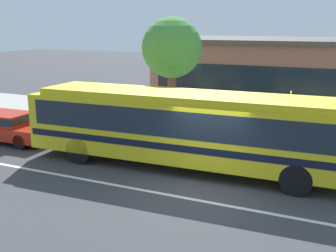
% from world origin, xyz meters
% --- Properties ---
extents(ground_plane, '(120.00, 120.00, 0.00)m').
position_xyz_m(ground_plane, '(0.00, 0.00, 0.00)').
color(ground_plane, '#3A3A3E').
extents(sidewalk_slab, '(60.00, 8.00, 0.12)m').
position_xyz_m(sidewalk_slab, '(0.00, 7.16, 0.06)').
color(sidewalk_slab, '#97988F').
rests_on(sidewalk_slab, ground_plane).
extents(lane_stripe_center, '(56.00, 0.16, 0.01)m').
position_xyz_m(lane_stripe_center, '(0.00, -0.80, 0.00)').
color(lane_stripe_center, silver).
rests_on(lane_stripe_center, ground_plane).
extents(transit_bus, '(11.98, 3.00, 2.76)m').
position_xyz_m(transit_bus, '(-1.35, 1.81, 1.61)').
color(transit_bus, gold).
rests_on(transit_bus, ground_plane).
extents(sedan_behind_bus, '(4.51, 1.99, 1.29)m').
position_xyz_m(sedan_behind_bus, '(-10.06, 1.73, 0.72)').
color(sedan_behind_bus, '#B32514').
rests_on(sedan_behind_bus, ground_plane).
extents(pedestrian_waiting_near_sign, '(0.48, 0.48, 1.72)m').
position_xyz_m(pedestrian_waiting_near_sign, '(-0.14, 4.30, 1.14)').
color(pedestrian_waiting_near_sign, '#706950').
rests_on(pedestrian_waiting_near_sign, sidewalk_slab).
extents(pedestrian_walking_along_curb, '(0.41, 0.41, 1.65)m').
position_xyz_m(pedestrian_walking_along_curb, '(-2.05, 3.69, 1.08)').
color(pedestrian_walking_along_curb, '#727257').
rests_on(pedestrian_walking_along_curb, sidewalk_slab).
extents(bus_stop_sign, '(0.11, 0.44, 2.59)m').
position_xyz_m(bus_stop_sign, '(1.95, 3.92, 1.78)').
color(bus_stop_sign, gray).
rests_on(bus_stop_sign, sidewalk_slab).
extents(street_tree_near_stop, '(2.74, 2.74, 5.34)m').
position_xyz_m(street_tree_near_stop, '(-3.69, 5.79, 4.04)').
color(street_tree_near_stop, brown).
rests_on(street_tree_near_stop, sidewalk_slab).
extents(station_building, '(14.71, 9.28, 4.29)m').
position_xyz_m(station_building, '(-0.20, 15.12, 2.15)').
color(station_building, '#975D4A').
rests_on(station_building, ground_plane).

